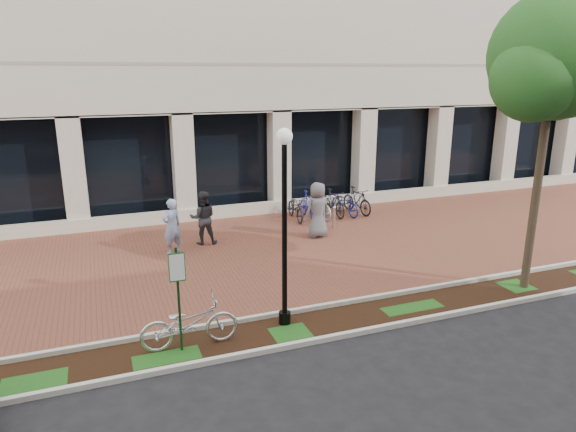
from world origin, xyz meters
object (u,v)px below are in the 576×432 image
object	(u,v)px
pedestrian_right	(318,210)
bollard	(334,217)
parking_sign	(178,286)
locked_bicycle	(189,323)
pedestrian_left	(172,226)
bike_rack_cluster	(326,204)
street_tree	(554,64)
pedestrian_mid	(203,218)
lamppost	(284,218)

from	to	relation	value
pedestrian_right	bollard	world-z (taller)	pedestrian_right
parking_sign	pedestrian_right	distance (m)	8.52
locked_bicycle	pedestrian_left	distance (m)	6.14
bike_rack_cluster	street_tree	bearing A→B (deg)	-76.73
locked_bicycle	pedestrian_left	bearing A→B (deg)	-3.35
street_tree	locked_bicycle	bearing A→B (deg)	179.53
street_tree	bike_rack_cluster	distance (m)	10.21
parking_sign	bike_rack_cluster	size ratio (longest dim) A/B	0.65
pedestrian_mid	bike_rack_cluster	distance (m)	5.65
parking_sign	lamppost	distance (m)	2.73
parking_sign	pedestrian_mid	world-z (taller)	parking_sign
pedestrian_left	pedestrian_right	world-z (taller)	pedestrian_right
lamppost	pedestrian_mid	size ratio (longest dim) A/B	2.47
bollard	bike_rack_cluster	size ratio (longest dim) A/B	0.24
lamppost	bollard	world-z (taller)	lamppost
locked_bicycle	pedestrian_right	bearing A→B (deg)	-41.35
street_tree	pedestrian_mid	distance (m)	11.29
bollard	bike_rack_cluster	distance (m)	1.67
parking_sign	pedestrian_left	xyz separation A→B (m)	(0.77, 6.24, -0.57)
pedestrian_left	pedestrian_right	xyz separation A→B (m)	(5.10, -0.09, 0.08)
pedestrian_mid	pedestrian_right	bearing A→B (deg)	-179.81
street_tree	bike_rack_cluster	size ratio (longest dim) A/B	2.15
street_tree	bollard	size ratio (longest dim) A/B	8.85
parking_sign	locked_bicycle	world-z (taller)	parking_sign
pedestrian_mid	bollard	distance (m)	4.98
locked_bicycle	pedestrian_left	world-z (taller)	pedestrian_left
lamppost	locked_bicycle	bearing A→B (deg)	-173.92
pedestrian_right	street_tree	bearing A→B (deg)	110.17
lamppost	pedestrian_right	xyz separation A→B (m)	(3.39, 5.78, -1.58)
lamppost	street_tree	size ratio (longest dim) A/B	0.59
pedestrian_mid	pedestrian_right	distance (m)	4.02
pedestrian_right	pedestrian_mid	bearing A→B (deg)	-19.98
pedestrian_right	pedestrian_left	bearing A→B (deg)	-11.22
street_tree	locked_bicycle	distance (m)	10.68
street_tree	pedestrian_left	bearing A→B (deg)	144.51
street_tree	pedestrian_right	distance (m)	8.60
locked_bicycle	pedestrian_right	distance (m)	8.27
locked_bicycle	bike_rack_cluster	world-z (taller)	bike_rack_cluster
lamppost	street_tree	bearing A→B (deg)	-2.60
pedestrian_left	bike_rack_cluster	world-z (taller)	pedestrian_left
pedestrian_mid	bike_rack_cluster	size ratio (longest dim) A/B	0.52
bollard	bike_rack_cluster	world-z (taller)	bike_rack_cluster
bollard	bike_rack_cluster	xyz separation A→B (m)	(0.44, 1.61, 0.08)
bike_rack_cluster	pedestrian_mid	bearing A→B (deg)	-164.27
bollard	bike_rack_cluster	bearing A→B (deg)	74.89
lamppost	locked_bicycle	distance (m)	3.05
pedestrian_left	locked_bicycle	bearing A→B (deg)	60.42
street_tree	pedestrian_right	xyz separation A→B (m)	(-3.57, 6.09, -4.91)
street_tree	pedestrian_mid	bearing A→B (deg)	138.04
pedestrian_mid	bike_rack_cluster	world-z (taller)	pedestrian_mid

